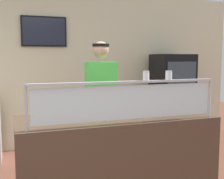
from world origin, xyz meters
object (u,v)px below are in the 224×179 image
at_px(parmesan_shaker, 146,76).
at_px(pepper_flake_shaker, 169,76).
at_px(drink_fridge, 172,98).
at_px(pizza_server, 128,111).
at_px(worker_figure, 101,100).
at_px(pizza_tray, 131,113).

bearing_deg(parmesan_shaker, pepper_flake_shaker, 0.00).
bearing_deg(parmesan_shaker, drink_fridge, 53.61).
distance_m(parmesan_shaker, drink_fridge, 2.75).
xyz_separation_m(pizza_server, worker_figure, (-0.07, 0.72, 0.02)).
bearing_deg(pepper_flake_shaker, pizza_tray, 119.42).
distance_m(pizza_tray, parmesan_shaker, 0.57).
xyz_separation_m(pepper_flake_shaker, drink_fridge, (1.36, 2.16, -0.57)).
bearing_deg(worker_figure, drink_fridge, 32.31).
xyz_separation_m(pizza_tray, worker_figure, (-0.11, 0.70, 0.04)).
bearing_deg(pepper_flake_shaker, pizza_server, 125.67).
height_order(parmesan_shaker, drink_fridge, drink_fridge).
height_order(pizza_tray, pepper_flake_shaker, pepper_flake_shaker).
bearing_deg(worker_figure, parmesan_shaker, -85.04).
xyz_separation_m(pizza_server, drink_fridge, (1.62, 1.79, -0.18)).
bearing_deg(drink_fridge, pepper_flake_shaker, -122.05).
bearing_deg(pizza_tray, pizza_server, -156.64).
relative_size(parmesan_shaker, pepper_flake_shaker, 1.02).
bearing_deg(parmesan_shaker, pizza_server, 94.37).
height_order(pizza_server, drink_fridge, drink_fridge).
bearing_deg(worker_figure, pizza_tray, -80.87).
bearing_deg(drink_fridge, parmesan_shaker, -126.39).
bearing_deg(parmesan_shaker, worker_figure, 94.96).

